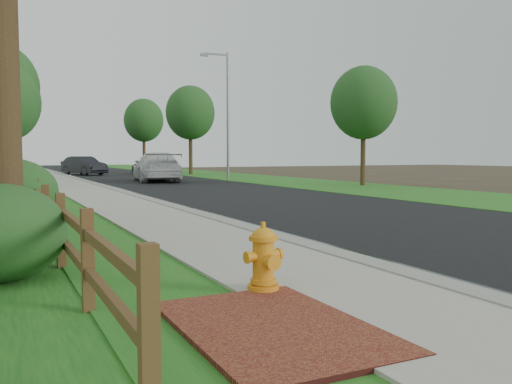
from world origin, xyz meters
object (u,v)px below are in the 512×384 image
fire_hydrant (264,259)px  white_suv (156,167)px  dark_car_mid (149,165)px  ranch_fence (41,205)px  streetlight (225,108)px

fire_hydrant → white_suv: (6.10, 26.39, 0.42)m
white_suv → dark_car_mid: white_suv is taller
white_suv → ranch_fence: bearing=76.2°
fire_hydrant → white_suv: white_suv is taller
ranch_fence → streetlight: size_ratio=2.06×
white_suv → fire_hydrant: bearing=84.8°
dark_car_mid → fire_hydrant: bearing=70.2°
streetlight → dark_car_mid: bearing=99.9°
ranch_fence → streetlight: bearing=58.5°
ranch_fence → streetlight: streetlight is taller
fire_hydrant → dark_car_mid: 39.90m
fire_hydrant → streetlight: streetlight is taller
white_suv → dark_car_mid: bearing=-94.8°
ranch_fence → white_suv: bearing=68.4°
ranch_fence → fire_hydrant: size_ratio=21.60×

